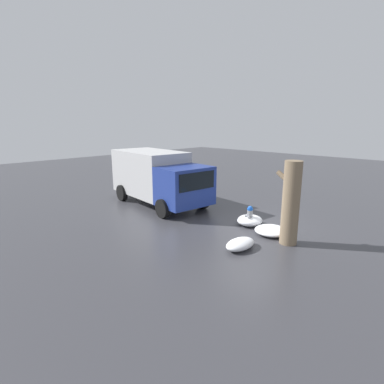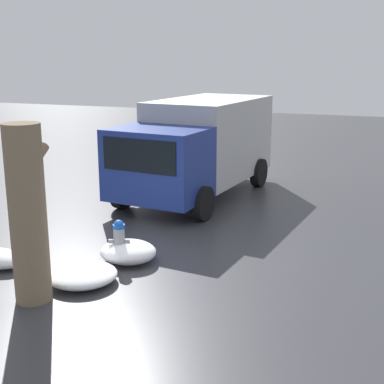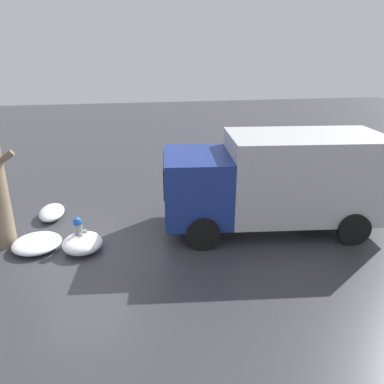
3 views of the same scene
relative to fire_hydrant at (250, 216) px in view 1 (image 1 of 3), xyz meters
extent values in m
plane|color=#38383D|center=(0.00, 0.00, -0.47)|extent=(60.00, 60.00, 0.00)
cylinder|color=gray|center=(0.00, 0.00, -0.10)|extent=(0.23, 0.23, 0.73)
cylinder|color=blue|center=(0.00, 0.00, 0.30)|extent=(0.24, 0.24, 0.08)
sphere|color=blue|center=(0.00, 0.00, 0.34)|extent=(0.20, 0.20, 0.20)
cylinder|color=gray|center=(0.15, 0.06, -0.01)|extent=(0.14, 0.14, 0.11)
cylinder|color=gray|center=(-0.07, 0.15, -0.01)|extent=(0.12, 0.13, 0.09)
cylinder|color=gray|center=(0.06, -0.15, -0.01)|extent=(0.12, 0.13, 0.09)
cylinder|color=#7F6B51|center=(-2.06, 0.57, 1.07)|extent=(0.62, 0.62, 3.07)
cylinder|color=#7F6B51|center=(-1.78, 0.57, 1.93)|extent=(0.71, 0.17, 0.57)
cube|color=navy|center=(3.35, 0.60, 0.91)|extent=(2.12, 2.66, 1.86)
cube|color=black|center=(2.42, 0.71, 1.28)|extent=(0.26, 2.06, 0.82)
cube|color=#BCBCBC|center=(6.47, 0.25, 1.17)|extent=(4.67, 2.95, 2.38)
cylinder|color=black|center=(3.30, -0.63, -0.02)|extent=(0.93, 0.38, 0.90)
cylinder|color=black|center=(3.58, 1.82, -0.02)|extent=(0.93, 0.38, 0.90)
cylinder|color=black|center=(7.42, -1.10, -0.02)|extent=(0.93, 0.38, 0.90)
cylinder|color=black|center=(7.70, 1.35, -0.02)|extent=(0.93, 0.38, 0.90)
ellipsoid|color=white|center=(0.09, -0.15, -0.25)|extent=(1.06, 1.17, 0.43)
ellipsoid|color=white|center=(-1.14, 0.18, -0.31)|extent=(1.29, 1.31, 0.31)
ellipsoid|color=white|center=(-1.08, 2.21, -0.29)|extent=(0.77, 1.31, 0.35)
camera|label=1|loc=(-6.73, 10.48, 3.90)|focal=28.00mm
camera|label=2|loc=(-9.09, -4.99, 3.65)|focal=50.00mm
camera|label=3|loc=(1.39, -9.41, 4.60)|focal=35.00mm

